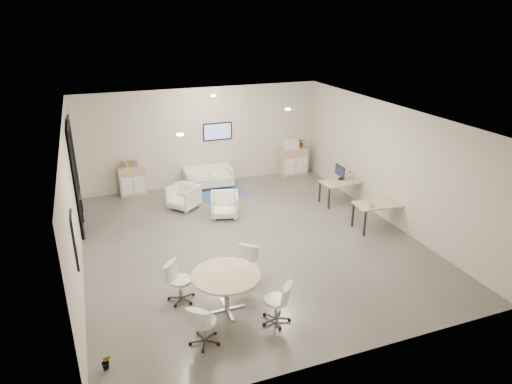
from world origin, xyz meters
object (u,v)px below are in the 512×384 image
at_px(sideboard_left, 133,181).
at_px(armchair_right, 225,204).
at_px(armchair_left, 184,196).
at_px(loveseat, 208,178).
at_px(desk_front, 380,206).
at_px(sideboard_right, 293,161).
at_px(round_table, 226,278).
at_px(desk_rear, 343,183).

relative_size(sideboard_left, armchair_right, 1.19).
bearing_deg(armchair_left, armchair_right, 5.34).
height_order(loveseat, armchair_left, armchair_left).
bearing_deg(loveseat, desk_front, -49.82).
xyz_separation_m(sideboard_left, sideboard_right, (5.56, -0.02, 0.03)).
bearing_deg(sideboard_right, round_table, -123.97).
distance_m(armchair_left, armchair_right, 1.36).
bearing_deg(sideboard_right, desk_front, -86.07).
bearing_deg(round_table, sideboard_left, 98.20).
xyz_separation_m(desk_rear, round_table, (-4.88, -3.91, 0.10)).
distance_m(sideboard_right, loveseat, 3.16).
distance_m(sideboard_right, desk_front, 4.73).
xyz_separation_m(sideboard_right, round_table, (-4.58, -6.79, 0.24)).
bearing_deg(armchair_right, desk_front, -13.17).
bearing_deg(sideboard_left, sideboard_right, -0.23).
height_order(sideboard_left, desk_front, sideboard_left).
xyz_separation_m(armchair_right, desk_rear, (3.63, -0.30, 0.24)).
height_order(armchair_right, round_table, round_table).
distance_m(armchair_right, desk_front, 4.24).
bearing_deg(armchair_left, loveseat, 103.22).
relative_size(desk_front, round_table, 1.06).
bearing_deg(round_table, sideboard_right, 56.03).
distance_m(desk_front, round_table, 5.32).
bearing_deg(sideboard_right, armchair_left, -159.42).
bearing_deg(desk_rear, armchair_right, 171.80).
bearing_deg(desk_front, armchair_left, 151.92).
bearing_deg(desk_front, sideboard_right, 99.85).
distance_m(sideboard_left, sideboard_right, 5.56).
bearing_deg(desk_rear, armchair_left, 161.02).
distance_m(sideboard_left, armchair_left, 2.07).
bearing_deg(armchair_right, round_table, -89.34).
relative_size(armchair_left, round_table, 0.59).
bearing_deg(armchair_right, sideboard_left, 147.72).
height_order(armchair_left, round_table, round_table).
relative_size(sideboard_right, loveseat, 0.61).
distance_m(armchair_left, desk_front, 5.56).
distance_m(loveseat, desk_rear, 4.42).
relative_size(sideboard_right, desk_front, 0.69).
distance_m(armchair_left, round_table, 5.20).
bearing_deg(sideboard_left, desk_front, -38.87).
distance_m(sideboard_right, round_table, 8.19).
bearing_deg(desk_front, armchair_right, 155.60).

